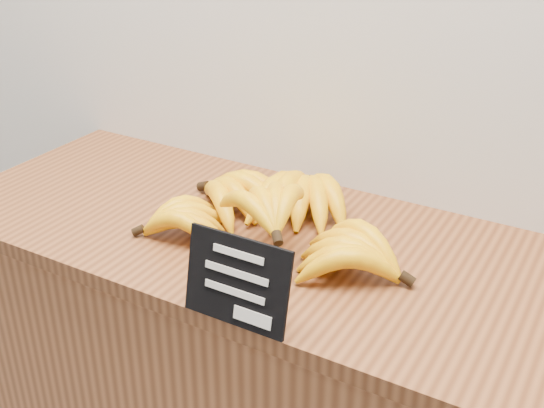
{
  "coord_description": "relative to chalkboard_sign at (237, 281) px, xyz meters",
  "views": [
    {
      "loc": [
        0.38,
        1.8,
        1.55
      ],
      "look_at": [
        -0.14,
        2.7,
        1.02
      ],
      "focal_mm": 45.0,
      "sensor_mm": 36.0,
      "label": 1
    }
  ],
  "objects": [
    {
      "name": "chalkboard_sign",
      "position": [
        0.0,
        0.0,
        0.0
      ],
      "size": [
        0.17,
        0.04,
        0.14
      ],
      "primitive_type": "cube",
      "rotation": [
        -0.22,
        0.0,
        0.0
      ],
      "color": "black",
      "rests_on": "counter_top"
    },
    {
      "name": "counter_top",
      "position": [
        -0.06,
        0.25,
        -0.08
      ],
      "size": [
        1.37,
        0.54,
        0.03
      ],
      "primitive_type": "cube",
      "color": "brown",
      "rests_on": "counter"
    },
    {
      "name": "banana_pile",
      "position": [
        -0.08,
        0.27,
        -0.03
      ],
      "size": [
        0.51,
        0.38,
        0.12
      ],
      "color": "#FBBC0A",
      "rests_on": "counter_top"
    }
  ]
}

